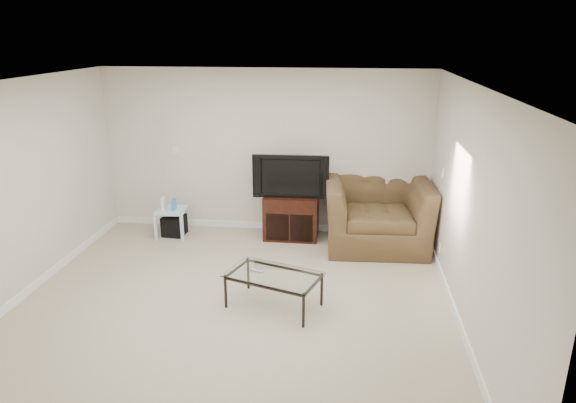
# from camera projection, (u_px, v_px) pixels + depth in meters

# --- Properties ---
(floor) EXTENTS (5.00, 5.00, 0.00)m
(floor) POSITION_uv_depth(u_px,v_px,m) (232.00, 307.00, 5.85)
(floor) COLOR tan
(floor) RESTS_ON ground
(ceiling) EXTENTS (5.00, 5.00, 0.00)m
(ceiling) POSITION_uv_depth(u_px,v_px,m) (224.00, 84.00, 5.07)
(ceiling) COLOR white
(ceiling) RESTS_ON ground
(wall_back) EXTENTS (5.00, 0.02, 2.50)m
(wall_back) POSITION_uv_depth(u_px,v_px,m) (265.00, 152.00, 7.82)
(wall_back) COLOR silver
(wall_back) RESTS_ON ground
(wall_left) EXTENTS (0.02, 5.00, 2.50)m
(wall_left) POSITION_uv_depth(u_px,v_px,m) (10.00, 195.00, 5.74)
(wall_left) COLOR silver
(wall_left) RESTS_ON ground
(wall_right) EXTENTS (0.02, 5.00, 2.50)m
(wall_right) POSITION_uv_depth(u_px,v_px,m) (470.00, 213.00, 5.18)
(wall_right) COLOR silver
(wall_right) RESTS_ON ground
(plate_back) EXTENTS (0.12, 0.02, 0.12)m
(plate_back) POSITION_uv_depth(u_px,v_px,m) (176.00, 150.00, 7.96)
(plate_back) COLOR white
(plate_back) RESTS_ON wall_back
(plate_right_switch) EXTENTS (0.02, 0.09, 0.13)m
(plate_right_switch) POSITION_uv_depth(u_px,v_px,m) (443.00, 172.00, 6.69)
(plate_right_switch) COLOR white
(plate_right_switch) RESTS_ON wall_right
(plate_right_outlet) EXTENTS (0.02, 0.08, 0.12)m
(plate_right_outlet) POSITION_uv_depth(u_px,v_px,m) (440.00, 248.00, 6.71)
(plate_right_outlet) COLOR white
(plate_right_outlet) RESTS_ON wall_right
(tv_stand) EXTENTS (0.81, 0.56, 0.67)m
(tv_stand) POSITION_uv_depth(u_px,v_px,m) (291.00, 216.00, 7.79)
(tv_stand) COLOR black
(tv_stand) RESTS_ON floor
(dvd_player) EXTENTS (0.46, 0.32, 0.06)m
(dvd_player) POSITION_uv_depth(u_px,v_px,m) (291.00, 203.00, 7.68)
(dvd_player) COLOR black
(dvd_player) RESTS_ON tv_stand
(television) EXTENTS (1.04, 0.24, 0.64)m
(television) POSITION_uv_depth(u_px,v_px,m) (291.00, 175.00, 7.55)
(television) COLOR black
(television) RESTS_ON tv_stand
(side_table) EXTENTS (0.48, 0.48, 0.42)m
(side_table) POSITION_uv_depth(u_px,v_px,m) (172.00, 222.00, 7.88)
(side_table) COLOR silver
(side_table) RESTS_ON floor
(subwoofer) EXTENTS (0.34, 0.34, 0.31)m
(subwoofer) POSITION_uv_depth(u_px,v_px,m) (174.00, 226.00, 7.91)
(subwoofer) COLOR black
(subwoofer) RESTS_ON floor
(game_console) EXTENTS (0.05, 0.14, 0.19)m
(game_console) POSITION_uv_depth(u_px,v_px,m) (163.00, 203.00, 7.77)
(game_console) COLOR white
(game_console) RESTS_ON side_table
(game_case) EXTENTS (0.05, 0.13, 0.17)m
(game_case) POSITION_uv_depth(u_px,v_px,m) (174.00, 204.00, 7.77)
(game_case) COLOR #337FCC
(game_case) RESTS_ON side_table
(recliner) EXTENTS (1.54, 1.04, 1.30)m
(recliner) POSITION_uv_depth(u_px,v_px,m) (378.00, 202.00, 7.39)
(recliner) COLOR brown
(recliner) RESTS_ON floor
(coffee_table) EXTENTS (1.17, 0.89, 0.41)m
(coffee_table) POSITION_uv_depth(u_px,v_px,m) (274.00, 290.00, 5.82)
(coffee_table) COLOR black
(coffee_table) RESTS_ON floor
(remote) EXTENTS (0.17, 0.10, 0.02)m
(remote) POSITION_uv_depth(u_px,v_px,m) (257.00, 271.00, 5.81)
(remote) COLOR #B2B2B7
(remote) RESTS_ON coffee_table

